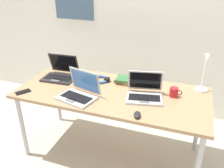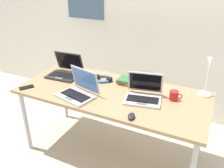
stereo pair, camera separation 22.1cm
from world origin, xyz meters
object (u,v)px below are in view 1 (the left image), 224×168
(computer_mouse, at_px, (137,115))
(coffee_mug, at_px, (174,92))
(laptop_back_left, at_px, (145,93))
(laptop_near_lamp, at_px, (60,74))
(book_stack, at_px, (126,80))
(desk_lamp, at_px, (205,73))
(cell_phone, at_px, (23,92))
(laptop_by_keyboard, at_px, (79,93))
(headphones, at_px, (100,79))

(computer_mouse, xyz_separation_m, coffee_mug, (0.23, 0.43, 0.03))
(laptop_back_left, height_order, laptop_near_lamp, laptop_near_lamp)
(laptop_near_lamp, height_order, computer_mouse, laptop_near_lamp)
(computer_mouse, distance_m, book_stack, 0.62)
(desk_lamp, height_order, cell_phone, desk_lamp)
(laptop_by_keyboard, height_order, coffee_mug, laptop_by_keyboard)
(cell_phone, height_order, headphones, headphones)
(cell_phone, distance_m, book_stack, 1.01)
(laptop_near_lamp, bearing_deg, headphones, 9.64)
(laptop_by_keyboard, bearing_deg, cell_phone, -170.40)
(desk_lamp, height_order, laptop_by_keyboard, desk_lamp)
(desk_lamp, xyz_separation_m, laptop_by_keyboard, (-1.04, -0.48, -0.15))
(desk_lamp, distance_m, coffee_mug, 0.33)
(laptop_back_left, height_order, headphones, laptop_back_left)
(laptop_near_lamp, height_order, coffee_mug, laptop_near_lamp)
(laptop_back_left, relative_size, computer_mouse, 3.84)
(laptop_back_left, height_order, book_stack, laptop_back_left)
(book_stack, bearing_deg, coffee_mug, -15.23)
(laptop_back_left, xyz_separation_m, coffee_mug, (0.25, 0.11, -0.00))
(laptop_back_left, distance_m, computer_mouse, 0.32)
(cell_phone, bearing_deg, laptop_by_keyboard, 43.07)
(headphones, xyz_separation_m, book_stack, (0.27, 0.04, 0.01))
(desk_lamp, bearing_deg, headphones, -174.98)
(laptop_by_keyboard, height_order, book_stack, laptop_by_keyboard)
(laptop_back_left, height_order, cell_phone, laptop_back_left)
(laptop_by_keyboard, relative_size, computer_mouse, 3.97)
(desk_lamp, distance_m, laptop_by_keyboard, 1.16)
(laptop_back_left, distance_m, headphones, 0.55)
(laptop_back_left, xyz_separation_m, book_stack, (-0.24, 0.24, -0.02))
(laptop_near_lamp, relative_size, book_stack, 1.48)
(computer_mouse, relative_size, cell_phone, 0.71)
(laptop_by_keyboard, relative_size, laptop_near_lamp, 1.10)
(computer_mouse, distance_m, headphones, 0.74)
(desk_lamp, xyz_separation_m, book_stack, (-0.73, -0.05, -0.17))
(desk_lamp, xyz_separation_m, coffee_mug, (-0.24, -0.18, -0.15))
(desk_lamp, distance_m, laptop_near_lamp, 1.44)
(laptop_near_lamp, bearing_deg, desk_lamp, 6.42)
(book_stack, bearing_deg, desk_lamp, 3.56)
(desk_lamp, relative_size, laptop_near_lamp, 1.16)
(computer_mouse, xyz_separation_m, cell_phone, (-1.12, 0.03, -0.01))
(laptop_by_keyboard, distance_m, laptop_near_lamp, 0.50)
(desk_lamp, relative_size, laptop_back_left, 1.09)
(computer_mouse, xyz_separation_m, book_stack, (-0.25, 0.56, 0.01))
(laptop_back_left, bearing_deg, cell_phone, -165.35)
(laptop_near_lamp, distance_m, book_stack, 0.71)
(cell_phone, bearing_deg, book_stack, 64.89)
(desk_lamp, relative_size, cell_phone, 2.94)
(headphones, bearing_deg, cell_phone, -140.75)
(desk_lamp, distance_m, headphones, 1.02)
(laptop_back_left, relative_size, coffee_mug, 3.26)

